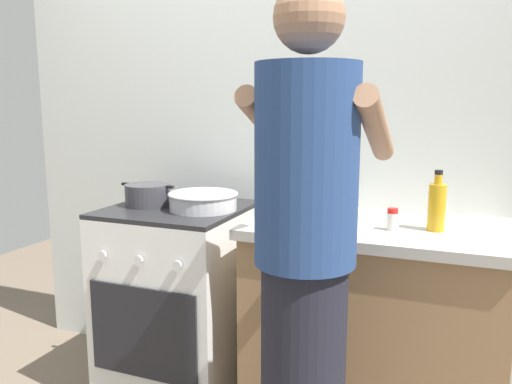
{
  "coord_description": "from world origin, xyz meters",
  "views": [
    {
      "loc": [
        0.83,
        -1.84,
        1.37
      ],
      "look_at": [
        0.05,
        0.12,
        1.0
      ],
      "focal_mm": 35.96,
      "sensor_mm": 36.0,
      "label": 1
    }
  ],
  "objects_px": {
    "utensil_crock": "(340,189)",
    "spice_bottle": "(392,220)",
    "stove_range": "(179,301)",
    "oil_bottle": "(437,206)",
    "pot": "(148,195)",
    "mixing_bowl": "(203,200)",
    "person": "(305,275)"
  },
  "relations": [
    {
      "from": "oil_bottle",
      "to": "pot",
      "type": "bearing_deg",
      "value": 179.75
    },
    {
      "from": "spice_bottle",
      "to": "person",
      "type": "distance_m",
      "value": 0.54
    },
    {
      "from": "stove_range",
      "to": "person",
      "type": "bearing_deg",
      "value": -36.48
    },
    {
      "from": "pot",
      "to": "oil_bottle",
      "type": "xyz_separation_m",
      "value": [
        1.26,
        -0.01,
        0.04
      ]
    },
    {
      "from": "utensil_crock",
      "to": "oil_bottle",
      "type": "relative_size",
      "value": 1.43
    },
    {
      "from": "pot",
      "to": "spice_bottle",
      "type": "bearing_deg",
      "value": -3.02
    },
    {
      "from": "pot",
      "to": "mixing_bowl",
      "type": "xyz_separation_m",
      "value": [
        0.28,
        0.01,
        -0.01
      ]
    },
    {
      "from": "pot",
      "to": "utensil_crock",
      "type": "xyz_separation_m",
      "value": [
        0.85,
        0.2,
        0.05
      ]
    },
    {
      "from": "mixing_bowl",
      "to": "person",
      "type": "xyz_separation_m",
      "value": [
        0.64,
        -0.56,
        -0.08
      ]
    },
    {
      "from": "stove_range",
      "to": "oil_bottle",
      "type": "distance_m",
      "value": 1.24
    },
    {
      "from": "pot",
      "to": "utensil_crock",
      "type": "height_order",
      "value": "utensil_crock"
    },
    {
      "from": "stove_range",
      "to": "oil_bottle",
      "type": "height_order",
      "value": "oil_bottle"
    },
    {
      "from": "pot",
      "to": "person",
      "type": "bearing_deg",
      "value": -31.18
    },
    {
      "from": "oil_bottle",
      "to": "utensil_crock",
      "type": "bearing_deg",
      "value": 153.5
    },
    {
      "from": "pot",
      "to": "person",
      "type": "xyz_separation_m",
      "value": [
        0.92,
        -0.55,
        -0.09
      ]
    },
    {
      "from": "mixing_bowl",
      "to": "pot",
      "type": "bearing_deg",
      "value": -177.76
    },
    {
      "from": "oil_bottle",
      "to": "person",
      "type": "xyz_separation_m",
      "value": [
        -0.34,
        -0.55,
        -0.13
      ]
    },
    {
      "from": "mixing_bowl",
      "to": "oil_bottle",
      "type": "height_order",
      "value": "oil_bottle"
    },
    {
      "from": "mixing_bowl",
      "to": "utensil_crock",
      "type": "height_order",
      "value": "utensil_crock"
    },
    {
      "from": "mixing_bowl",
      "to": "spice_bottle",
      "type": "distance_m",
      "value": 0.83
    },
    {
      "from": "utensil_crock",
      "to": "spice_bottle",
      "type": "xyz_separation_m",
      "value": [
        0.26,
        -0.26,
        -0.06
      ]
    },
    {
      "from": "pot",
      "to": "oil_bottle",
      "type": "bearing_deg",
      "value": -0.25
    },
    {
      "from": "utensil_crock",
      "to": "person",
      "type": "distance_m",
      "value": 0.77
    },
    {
      "from": "pot",
      "to": "utensil_crock",
      "type": "relative_size",
      "value": 0.84
    },
    {
      "from": "stove_range",
      "to": "mixing_bowl",
      "type": "bearing_deg",
      "value": -3.47
    },
    {
      "from": "spice_bottle",
      "to": "oil_bottle",
      "type": "relative_size",
      "value": 0.37
    },
    {
      "from": "stove_range",
      "to": "utensil_crock",
      "type": "height_order",
      "value": "utensil_crock"
    },
    {
      "from": "mixing_bowl",
      "to": "person",
      "type": "bearing_deg",
      "value": -41.63
    },
    {
      "from": "oil_bottle",
      "to": "person",
      "type": "height_order",
      "value": "person"
    },
    {
      "from": "stove_range",
      "to": "person",
      "type": "xyz_separation_m",
      "value": [
        0.78,
        -0.57,
        0.41
      ]
    },
    {
      "from": "stove_range",
      "to": "oil_bottle",
      "type": "bearing_deg",
      "value": -1.28
    },
    {
      "from": "spice_bottle",
      "to": "oil_bottle",
      "type": "xyz_separation_m",
      "value": [
        0.15,
        0.05,
        0.05
      ]
    }
  ]
}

